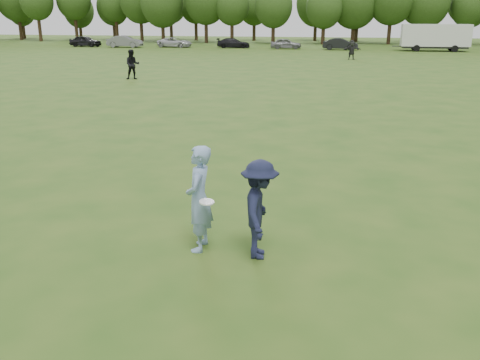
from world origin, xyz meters
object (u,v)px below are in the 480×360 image
Objects in this scene: car_b at (125,42)px; car_c at (175,42)px; player_far_d at (352,50)px; car_f at (340,44)px; thrower at (199,199)px; defender at (260,210)px; cargo_trailer at (435,36)px; car_a at (85,41)px; car_d at (233,43)px; player_far_a at (132,65)px; car_e at (286,44)px.

car_b is 1.00× the size of car_c.
car_f is at bearing 83.01° from player_far_d.
player_far_d is 0.39× the size of car_b.
defender is (1.15, -0.08, -0.09)m from thrower.
car_a is at bearing -179.96° from cargo_trailer.
car_b reaches higher than car_c.
defender is at bearing -174.91° from car_d.
defender is 59.84m from car_f.
car_b is at bearing 92.92° from player_far_a.
car_b reaches higher than car_f.
car_a is (-34.98, 59.69, -0.15)m from defender.
car_b reaches higher than car_d.
car_f is at bearing 47.12° from player_far_a.
defender reaches higher than car_f.
thrower reaches higher than car_e.
car_a is 0.93× the size of car_b.
car_e is (7.24, -0.73, 0.04)m from car_d.
cargo_trailer reaches higher than car_c.
defender reaches higher than car_e.
car_a is 12.88m from car_c.
car_b is at bearing 142.88° from player_far_d.
player_far_d reaches higher than car_e.
cargo_trailer is at bearing 32.68° from player_far_a.
car_e is (15.48, -0.50, 0.02)m from car_c.
thrower is 0.50× the size of car_e.
cargo_trailer is at bearing 164.45° from thrower.
car_f is at bearing -86.91° from car_c.
car_f is at bearing -102.78° from car_d.
car_d is (14.87, 1.95, -0.14)m from car_b.
thrower is at bearing -86.18° from player_far_a.
car_b is at bearing -179.19° from cargo_trailer.
car_f reaches higher than car_e.
player_far_d is at bearing -8.36° from defender.
thrower is 0.45× the size of car_d.
car_a is at bearing 81.20° from car_b.
defender is 0.41× the size of car_d.
thrower is at bearing -175.92° from car_d.
car_f is (-1.35, 14.88, -0.22)m from player_far_d.
cargo_trailer is at bearing -17.28° from defender.
defender reaches higher than car_c.
player_far_a reaches higher than defender.
player_far_a reaches higher than player_far_d.
car_f is (14.30, -1.26, 0.08)m from car_d.
car_f is (0.39, 59.84, -0.18)m from defender.
thrower is 61.03m from cargo_trailer.
cargo_trailer is (24.82, 34.75, 0.77)m from player_far_a.
car_f is at bearing 175.18° from thrower.
car_c is at bearing 82.42° from player_far_a.
player_far_d is at bearing 172.97° from thrower.
car_e is at bearing 106.44° from player_far_d.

